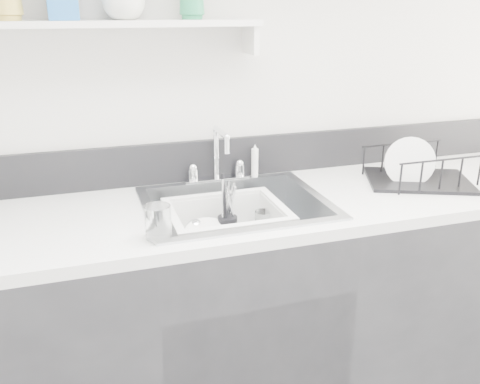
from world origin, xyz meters
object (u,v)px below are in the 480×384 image
object	(u,v)px
counter_run	(236,315)
sink	(236,227)
dish_rack	(420,166)
wash_tub	(227,228)

from	to	relation	value
counter_run	sink	distance (m)	0.37
counter_run	dish_rack	world-z (taller)	dish_rack
counter_run	dish_rack	distance (m)	0.92
wash_tub	dish_rack	bearing A→B (deg)	0.89
wash_tub	dish_rack	world-z (taller)	dish_rack
sink	dish_rack	distance (m)	0.77
counter_run	sink	bearing A→B (deg)	0.00
dish_rack	counter_run	bearing A→B (deg)	-156.43
dish_rack	sink	bearing A→B (deg)	-156.43
wash_tub	counter_run	bearing A→B (deg)	12.31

